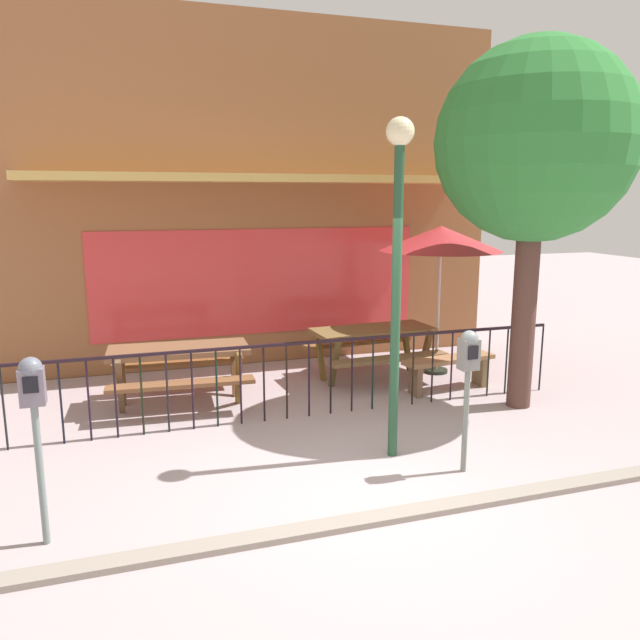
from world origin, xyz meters
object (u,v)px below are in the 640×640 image
at_px(picnic_table_left, 179,359).
at_px(parking_meter_far, 34,401).
at_px(patio_umbrella, 441,239).
at_px(street_tree, 535,145).
at_px(street_lamp, 397,238).
at_px(patio_bench, 449,366).
at_px(picnic_table_right, 373,339).
at_px(parking_meter_near, 468,364).

relative_size(picnic_table_left, parking_meter_far, 1.23).
height_order(patio_umbrella, street_tree, street_tree).
height_order(street_tree, street_lamp, street_tree).
relative_size(patio_umbrella, patio_bench, 1.59).
bearing_deg(street_lamp, picnic_table_right, 71.58).
distance_m(patio_umbrella, patio_bench, 1.95).
height_order(picnic_table_left, patio_umbrella, patio_umbrella).
bearing_deg(street_lamp, patio_umbrella, 53.61).
bearing_deg(picnic_table_right, parking_meter_near, -96.68).
bearing_deg(patio_umbrella, picnic_table_right, 179.36).
xyz_separation_m(patio_bench, street_tree, (0.55, -0.87, 2.97)).
xyz_separation_m(picnic_table_right, parking_meter_near, (-0.38, -3.27, 0.50)).
xyz_separation_m(street_tree, street_lamp, (-2.24, -0.94, -1.03)).
bearing_deg(picnic_table_left, street_tree, -18.69).
xyz_separation_m(patio_umbrella, parking_meter_far, (-5.30, -3.39, -0.89)).
bearing_deg(patio_bench, parking_meter_far, -153.27).
relative_size(patio_bench, street_tree, 0.31).
bearing_deg(picnic_table_right, street_lamp, -108.42).
relative_size(picnic_table_left, parking_meter_near, 1.30).
distance_m(patio_bench, parking_meter_far, 5.69).
relative_size(patio_umbrella, street_tree, 0.50).
bearing_deg(parking_meter_near, patio_bench, 63.76).
bearing_deg(parking_meter_near, street_lamp, 131.38).
height_order(parking_meter_far, street_tree, street_tree).
bearing_deg(street_tree, patio_umbrella, 98.84).
height_order(patio_umbrella, parking_meter_near, patio_umbrella).
xyz_separation_m(picnic_table_left, parking_meter_near, (2.50, -2.95, 0.50)).
bearing_deg(parking_meter_far, patio_umbrella, 32.61).
distance_m(picnic_table_left, street_tree, 5.22).
distance_m(picnic_table_left, street_lamp, 3.52).
distance_m(patio_umbrella, parking_meter_near, 3.70).
bearing_deg(parking_meter_far, parking_meter_near, 1.96).
xyz_separation_m(picnic_table_left, street_lamp, (1.98, -2.37, 1.69)).
bearing_deg(parking_meter_near, street_tree, 41.35).
bearing_deg(patio_bench, picnic_table_left, 171.39).
xyz_separation_m(parking_meter_near, street_lamp, (-0.51, 0.58, 1.18)).
bearing_deg(patio_umbrella, parking_meter_near, -114.14).
xyz_separation_m(picnic_table_right, patio_umbrella, (1.08, -0.01, 1.46)).
height_order(patio_bench, parking_meter_near, parking_meter_near).
xyz_separation_m(patio_bench, parking_meter_far, (-5.02, -2.53, 0.83)).
height_order(picnic_table_left, patio_bench, picnic_table_left).
bearing_deg(patio_bench, street_lamp, -133.04).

